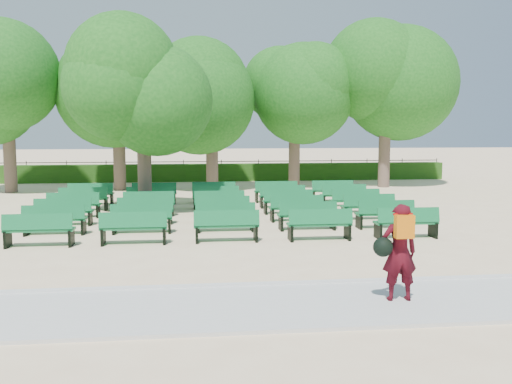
# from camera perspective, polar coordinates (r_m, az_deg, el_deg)

# --- Properties ---
(ground) EXTENTS (120.00, 120.00, 0.00)m
(ground) POSITION_cam_1_polar(r_m,az_deg,el_deg) (16.18, -4.19, -3.53)
(ground) COLOR beige
(paving) EXTENTS (30.00, 2.20, 0.06)m
(paving) POSITION_cam_1_polar(r_m,az_deg,el_deg) (8.98, -2.11, -11.52)
(paving) COLOR beige
(paving) RESTS_ON ground
(curb) EXTENTS (30.00, 0.12, 0.10)m
(curb) POSITION_cam_1_polar(r_m,az_deg,el_deg) (10.08, -2.64, -9.40)
(curb) COLOR silver
(curb) RESTS_ON ground
(hedge) EXTENTS (26.00, 0.70, 0.90)m
(hedge) POSITION_cam_1_polar(r_m,az_deg,el_deg) (30.02, -5.35, 1.95)
(hedge) COLOR #255114
(hedge) RESTS_ON ground
(fence) EXTENTS (26.00, 0.10, 1.02)m
(fence) POSITION_cam_1_polar(r_m,az_deg,el_deg) (30.46, -5.36, 1.16)
(fence) COLOR black
(fence) RESTS_ON ground
(tree_line) EXTENTS (21.80, 6.80, 7.04)m
(tree_line) POSITION_cam_1_polar(r_m,az_deg,el_deg) (26.08, -5.14, 0.28)
(tree_line) COLOR #21671C
(tree_line) RESTS_ON ground
(bench_array) EXTENTS (1.62, 0.57, 1.01)m
(bench_array) POSITION_cam_1_polar(r_m,az_deg,el_deg) (17.69, -3.58, -2.39)
(bench_array) COLOR #126936
(bench_array) RESTS_ON ground
(tree_among) EXTENTS (4.32, 4.32, 5.98)m
(tree_among) POSITION_cam_1_polar(r_m,az_deg,el_deg) (18.95, -11.26, 10.02)
(tree_among) COLOR brown
(tree_among) RESTS_ON ground
(person) EXTENTS (0.73, 0.44, 1.55)m
(person) POSITION_cam_1_polar(r_m,az_deg,el_deg) (9.33, 14.03, -5.73)
(person) COLOR #400911
(person) RESTS_ON ground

